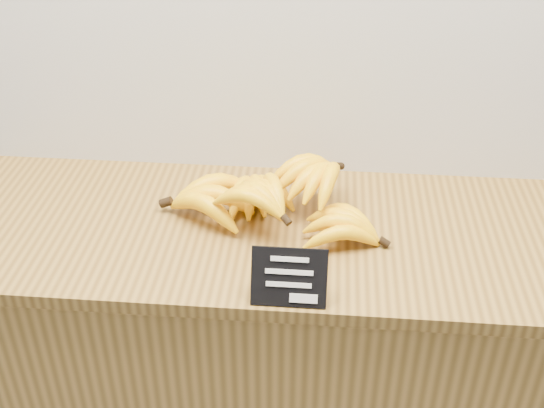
% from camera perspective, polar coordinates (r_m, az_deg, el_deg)
% --- Properties ---
extents(counter, '(1.36, 0.50, 0.90)m').
position_cam_1_polar(counter, '(1.80, 0.14, -14.47)').
color(counter, '#A47C35').
rests_on(counter, ground).
extents(counter_top, '(1.45, 0.54, 0.03)m').
position_cam_1_polar(counter_top, '(1.49, 0.17, -2.33)').
color(counter_top, olive).
rests_on(counter_top, counter).
extents(chalkboard_sign, '(0.14, 0.05, 0.11)m').
position_cam_1_polar(chalkboard_sign, '(1.26, 1.44, -6.18)').
color(chalkboard_sign, black).
rests_on(chalkboard_sign, counter_top).
extents(banana_pile, '(0.49, 0.33, 0.12)m').
position_cam_1_polar(banana_pile, '(1.48, -0.21, 0.47)').
color(banana_pile, yellow).
rests_on(banana_pile, counter_top).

